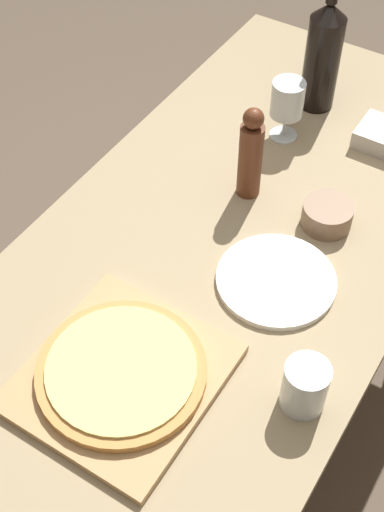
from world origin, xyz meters
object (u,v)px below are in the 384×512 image
object	(u,v)px
small_bowl	(327,215)
wine_bottle	(323,55)
pepper_mill	(251,155)
pizza	(121,371)
wine_glass	(287,100)

from	to	relation	value
small_bowl	wine_bottle	bearing A→B (deg)	118.51
pepper_mill	pizza	bearing A→B (deg)	-85.18
wine_bottle	small_bowl	distance (m)	0.45
wine_glass	small_bowl	xyz separation A→B (m)	(0.22, -0.22, -0.08)
wine_bottle	pepper_mill	xyz separation A→B (m)	(0.01, -0.38, -0.04)
pizza	wine_glass	distance (m)	0.79
pepper_mill	wine_glass	bearing A→B (deg)	95.77
pizza	wine_bottle	distance (m)	0.96
wine_glass	small_bowl	distance (m)	0.32
pepper_mill	wine_bottle	bearing A→B (deg)	91.64
wine_bottle	pepper_mill	size ratio (longest dim) A/B	1.58
wine_bottle	pepper_mill	bearing A→B (deg)	-88.36
wine_bottle	small_bowl	bearing A→B (deg)	-61.49
pizza	wine_bottle	xyz separation A→B (m)	(-0.06, 0.95, 0.12)
pizza	wine_glass	size ratio (longest dim) A/B	2.00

